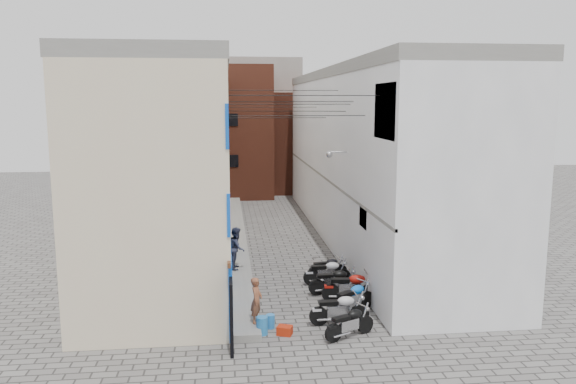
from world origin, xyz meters
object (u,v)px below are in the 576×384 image
object	(u,v)px
motorcycle_g	(328,267)
water_jug_far	(270,321)
motorcycle_b	(339,307)
motorcycle_a	(350,321)
motorcycle_c	(353,297)
motorcycle_f	(327,271)
red_crate	(285,330)
motorcycle_e	(334,280)
motorcycle_d	(351,285)
water_jug_near	(262,326)
person_a	(256,300)
person_b	(237,248)

from	to	relation	value
motorcycle_g	water_jug_far	size ratio (longest dim) A/B	3.82
motorcycle_b	motorcycle_g	size ratio (longest dim) A/B	1.17
motorcycle_a	motorcycle_c	world-z (taller)	motorcycle_c
motorcycle_b	motorcycle_g	xyz separation A→B (m)	(0.50, 4.88, -0.08)
motorcycle_c	motorcycle_f	xyz separation A→B (m)	(-0.34, 3.12, -0.02)
water_jug_far	red_crate	distance (m)	0.72
motorcycle_b	motorcycle_e	distance (m)	2.93
motorcycle_c	motorcycle_g	xyz separation A→B (m)	(-0.18, 3.91, -0.08)
motorcycle_d	water_jug_near	world-z (taller)	motorcycle_d
motorcycle_e	motorcycle_c	bearing A→B (deg)	6.19
motorcycle_a	water_jug_near	size ratio (longest dim) A/B	3.22
motorcycle_a	person_a	size ratio (longest dim) A/B	1.23
motorcycle_b	water_jug_near	distance (m)	2.67
motorcycle_d	water_jug_near	bearing A→B (deg)	-49.07
motorcycle_d	person_a	size ratio (longest dim) A/B	1.44
motorcycle_c	person_a	size ratio (longest dim) A/B	1.34
motorcycle_e	water_jug_near	world-z (taller)	motorcycle_e
motorcycle_e	motorcycle_f	distance (m)	1.20
motorcycle_d	motorcycle_f	bearing A→B (deg)	-161.87
motorcycle_b	motorcycle_c	size ratio (longest dim) A/B	1.01
person_a	water_jug_far	bearing A→B (deg)	-60.41
motorcycle_g	motorcycle_e	bearing A→B (deg)	-14.00
motorcycle_e	motorcycle_a	bearing A→B (deg)	-6.38
motorcycle_b	red_crate	xyz separation A→B (m)	(-1.89, -0.64, -0.44)
motorcycle_d	motorcycle_f	world-z (taller)	motorcycle_d
motorcycle_c	person_b	xyz separation A→B (m)	(-3.92, 4.94, 0.57)
motorcycle_g	water_jug_near	distance (m)	6.23
motorcycle_c	motorcycle_g	bearing A→B (deg)	149.24
motorcycle_e	person_a	size ratio (longest dim) A/B	1.33
motorcycle_d	water_jug_far	world-z (taller)	motorcycle_d
motorcycle_g	person_a	xyz separation A→B (m)	(-3.25, -5.02, 0.50)
motorcycle_g	water_jug_far	bearing A→B (deg)	-40.45
person_b	red_crate	bearing A→B (deg)	-161.62
motorcycle_c	red_crate	xyz separation A→B (m)	(-2.57, -1.61, -0.44)
motorcycle_c	water_jug_near	xyz separation A→B (m)	(-3.28, -1.49, -0.29)
motorcycle_e	red_crate	world-z (taller)	motorcycle_e
person_a	water_jug_near	distance (m)	0.82
person_a	water_jug_far	world-z (taller)	person_a
motorcycle_c	motorcycle_g	world-z (taller)	motorcycle_c
motorcycle_b	motorcycle_f	size ratio (longest dim) A/B	1.04
water_jug_far	person_b	bearing A→B (deg)	98.97
water_jug_near	red_crate	bearing A→B (deg)	-9.44
water_jug_near	red_crate	xyz separation A→B (m)	(0.71, -0.12, -0.14)
motorcycle_g	person_b	xyz separation A→B (m)	(-3.74, 1.03, 0.65)
water_jug_far	red_crate	xyz separation A→B (m)	(0.41, -0.58, -0.08)
motorcycle_d	person_a	xyz separation A→B (m)	(-3.60, -2.21, 0.38)
person_b	motorcycle_b	bearing A→B (deg)	-144.58
motorcycle_d	red_crate	xyz separation A→B (m)	(-2.74, -2.71, -0.48)
water_jug_far	red_crate	size ratio (longest dim) A/B	0.99
motorcycle_g	motorcycle_a	bearing A→B (deg)	-14.69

